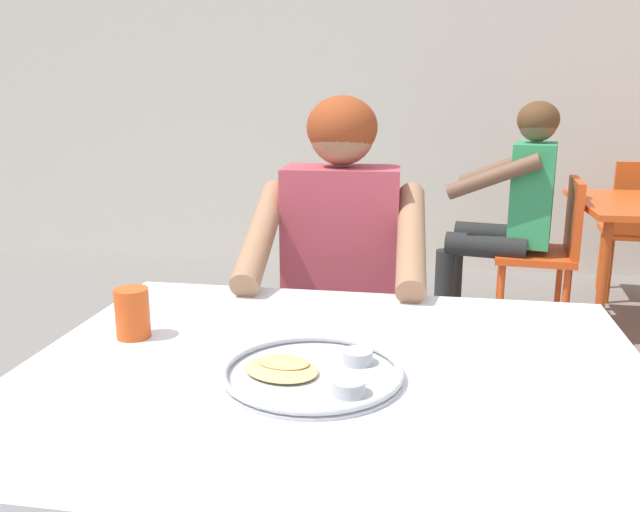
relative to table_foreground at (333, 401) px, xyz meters
The scene contains 8 objects.
back_wall 3.78m from the table_foreground, 88.44° to the left, with size 12.00×0.12×3.40m, color silver.
table_foreground is the anchor object (origin of this frame).
thali_tray 0.10m from the table_foreground, 121.03° to the right, with size 0.33×0.33×0.03m.
drinking_cup 0.46m from the table_foreground, 168.76° to the left, with size 0.07×0.07×0.11m.
chair_foreground 0.93m from the table_foreground, 95.96° to the left, with size 0.42×0.43×0.85m.
diner_foreground 0.70m from the table_foreground, 97.23° to the left, with size 0.51×0.56×1.24m.
chair_red_left 2.42m from the table_foreground, 71.09° to the left, with size 0.42×0.44×0.83m.
patron_background 2.41m from the table_foreground, 75.74° to the left, with size 0.60×0.56×1.21m.
Camera 1 is at (0.06, -1.06, 1.25)m, focal length 36.66 mm.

